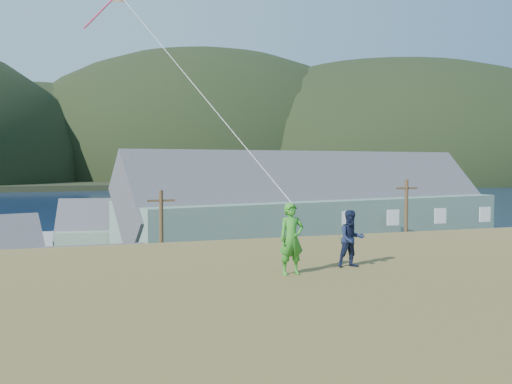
{
  "coord_description": "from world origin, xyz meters",
  "views": [
    {
      "loc": [
        -6.07,
        -31.38,
        9.88
      ],
      "look_at": [
        0.36,
        -11.88,
        8.8
      ],
      "focal_mm": 40.0,
      "sensor_mm": 36.0,
      "label": 1
    }
  ],
  "objects_px": {
    "lodge": "(317,212)",
    "shed_palegreen_far": "(121,235)",
    "kite_flyer_navy": "(351,239)",
    "shed_white": "(93,284)",
    "kite_flyer_green": "(291,239)",
    "wharf": "(70,241)"
  },
  "relations": [
    {
      "from": "lodge",
      "to": "shed_palegreen_far",
      "type": "xyz_separation_m",
      "value": [
        -17.93,
        5.33,
        -2.11
      ]
    },
    {
      "from": "shed_palegreen_far",
      "to": "kite_flyer_navy",
      "type": "height_order",
      "value": "kite_flyer_navy"
    },
    {
      "from": "shed_white",
      "to": "kite_flyer_green",
      "type": "xyz_separation_m",
      "value": [
        3.63,
        -25.08,
        5.97
      ]
    },
    {
      "from": "kite_flyer_green",
      "to": "shed_white",
      "type": "bearing_deg",
      "value": 95.3
    },
    {
      "from": "shed_palegreen_far",
      "to": "kite_flyer_green",
      "type": "xyz_separation_m",
      "value": [
        0.36,
        -42.59,
        5.09
      ]
    },
    {
      "from": "wharf",
      "to": "shed_palegreen_far",
      "type": "height_order",
      "value": "shed_palegreen_far"
    },
    {
      "from": "shed_white",
      "to": "kite_flyer_navy",
      "type": "height_order",
      "value": "kite_flyer_navy"
    },
    {
      "from": "kite_flyer_green",
      "to": "shed_palegreen_far",
      "type": "bearing_deg",
      "value": 87.55
    },
    {
      "from": "lodge",
      "to": "shed_white",
      "type": "xyz_separation_m",
      "value": [
        -21.2,
        -12.18,
        -2.99
      ]
    },
    {
      "from": "wharf",
      "to": "kite_flyer_navy",
      "type": "distance_m",
      "value": 59.32
    },
    {
      "from": "wharf",
      "to": "kite_flyer_green",
      "type": "distance_m",
      "value": 59.55
    },
    {
      "from": "shed_white",
      "to": "kite_flyer_navy",
      "type": "distance_m",
      "value": 25.94
    },
    {
      "from": "shed_white",
      "to": "kite_flyer_navy",
      "type": "bearing_deg",
      "value": -78.2
    },
    {
      "from": "shed_white",
      "to": "shed_palegreen_far",
      "type": "distance_m",
      "value": 17.83
    },
    {
      "from": "shed_palegreen_far",
      "to": "lodge",
      "type": "bearing_deg",
      "value": -7.97
    },
    {
      "from": "wharf",
      "to": "kite_flyer_navy",
      "type": "bearing_deg",
      "value": -83.41
    },
    {
      "from": "kite_flyer_green",
      "to": "kite_flyer_navy",
      "type": "bearing_deg",
      "value": 9.6
    },
    {
      "from": "kite_flyer_navy",
      "to": "shed_white",
      "type": "bearing_deg",
      "value": 105.06
    },
    {
      "from": "kite_flyer_green",
      "to": "lodge",
      "type": "bearing_deg",
      "value": 61.83
    },
    {
      "from": "shed_white",
      "to": "kite_flyer_green",
      "type": "distance_m",
      "value": 26.04
    },
    {
      "from": "lodge",
      "to": "kite_flyer_green",
      "type": "height_order",
      "value": "lodge"
    },
    {
      "from": "kite_flyer_green",
      "to": "kite_flyer_navy",
      "type": "distance_m",
      "value": 1.85
    }
  ]
}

